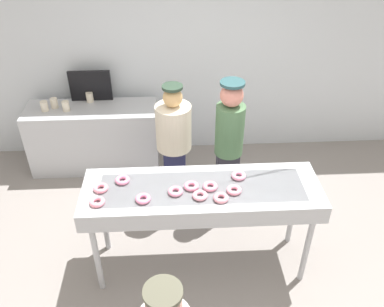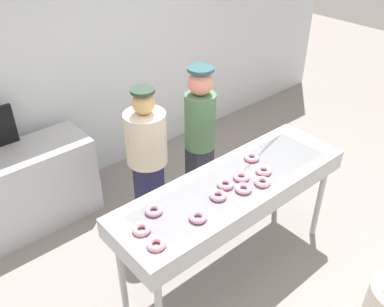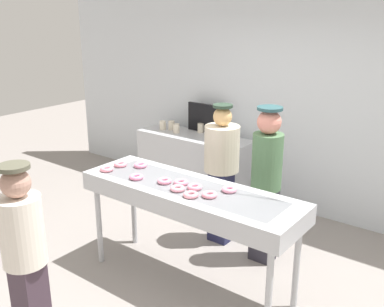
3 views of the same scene
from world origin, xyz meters
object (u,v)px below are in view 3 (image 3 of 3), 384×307
(strawberry_donut_2, at_px, (120,164))
(paper_cup_3, at_px, (201,128))
(prep_counter, at_px, (194,165))
(paper_cup_1, at_px, (172,125))
(menu_display, at_px, (204,118))
(strawberry_donut_8, at_px, (107,169))
(worker_assistant, at_px, (266,178))
(strawberry_donut_3, at_px, (181,182))
(strawberry_donut_9, at_px, (191,195))
(customer_waiting, at_px, (25,259))
(strawberry_donut_5, at_px, (178,188))
(strawberry_donut_7, at_px, (195,187))
(fryer_conveyor, at_px, (189,196))
(paper_cup_0, at_px, (176,128))
(worker_baker, at_px, (222,164))
(strawberry_donut_6, at_px, (209,195))
(strawberry_donut_0, at_px, (164,181))
(strawberry_donut_4, at_px, (140,165))
(paper_cup_2, at_px, (163,125))
(strawberry_donut_1, at_px, (136,177))
(strawberry_donut_10, at_px, (229,189))

(strawberry_donut_2, distance_m, paper_cup_3, 1.97)
(prep_counter, height_order, paper_cup_1, paper_cup_1)
(strawberry_donut_2, distance_m, menu_display, 2.01)
(strawberry_donut_8, xyz_separation_m, worker_assistant, (1.25, 0.97, -0.10))
(strawberry_donut_3, distance_m, prep_counter, 2.20)
(strawberry_donut_9, height_order, worker_assistant, worker_assistant)
(strawberry_donut_3, height_order, customer_waiting, customer_waiting)
(strawberry_donut_5, distance_m, strawberry_donut_7, 0.15)
(fryer_conveyor, distance_m, paper_cup_0, 2.32)
(strawberry_donut_3, xyz_separation_m, paper_cup_1, (-1.62, 1.81, -0.08))
(strawberry_donut_9, bearing_deg, strawberry_donut_2, 169.93)
(strawberry_donut_9, bearing_deg, customer_waiting, -109.81)
(strawberry_donut_2, relative_size, paper_cup_0, 1.05)
(worker_baker, relative_size, prep_counter, 0.96)
(strawberry_donut_6, relative_size, paper_cup_1, 1.05)
(strawberry_donut_0, height_order, strawberry_donut_6, same)
(strawberry_donut_3, xyz_separation_m, strawberry_donut_5, (0.07, -0.13, 0.00))
(strawberry_donut_4, bearing_deg, strawberry_donut_3, -10.71)
(paper_cup_1, height_order, paper_cup_2, same)
(strawberry_donut_1, xyz_separation_m, strawberry_donut_9, (0.67, -0.02, 0.00))
(strawberry_donut_6, relative_size, strawberry_donut_10, 1.00)
(strawberry_donut_3, relative_size, paper_cup_1, 1.05)
(strawberry_donut_3, height_order, menu_display, menu_display)
(strawberry_donut_10, xyz_separation_m, paper_cup_3, (-1.64, 1.82, -0.08))
(strawberry_donut_3, bearing_deg, strawberry_donut_9, -35.06)
(strawberry_donut_1, xyz_separation_m, strawberry_donut_8, (-0.39, -0.02, 0.00))
(strawberry_donut_6, height_order, customer_waiting, customer_waiting)
(fryer_conveyor, bearing_deg, strawberry_donut_3, 178.97)
(strawberry_donut_8, height_order, paper_cup_2, strawberry_donut_8)
(strawberry_donut_10, distance_m, worker_baker, 0.96)
(strawberry_donut_4, height_order, strawberry_donut_6, same)
(menu_display, bearing_deg, prep_counter, -90.00)
(worker_baker, relative_size, customer_waiting, 1.01)
(strawberry_donut_7, bearing_deg, worker_assistant, 71.38)
(strawberry_donut_0, distance_m, strawberry_donut_2, 0.66)
(strawberry_donut_5, distance_m, worker_baker, 1.04)
(paper_cup_2, bearing_deg, strawberry_donut_1, -55.31)
(strawberry_donut_10, xyz_separation_m, worker_assistant, (0.00, 0.68, -0.10))
(strawberry_donut_1, relative_size, strawberry_donut_2, 1.00)
(strawberry_donut_5, xyz_separation_m, strawberry_donut_6, (0.30, 0.06, 0.00))
(fryer_conveyor, bearing_deg, strawberry_donut_6, -15.05)
(strawberry_donut_10, height_order, paper_cup_1, strawberry_donut_10)
(strawberry_donut_1, xyz_separation_m, strawberry_donut_2, (-0.38, 0.16, 0.00))
(paper_cup_2, bearing_deg, strawberry_donut_5, -46.18)
(strawberry_donut_6, bearing_deg, paper_cup_3, 127.87)
(strawberry_donut_2, relative_size, strawberry_donut_9, 1.00)
(strawberry_donut_2, relative_size, customer_waiting, 0.09)
(strawberry_donut_8, xyz_separation_m, strawberry_donut_10, (1.25, 0.29, 0.00))
(worker_baker, distance_m, paper_cup_1, 1.74)
(worker_assistant, xyz_separation_m, paper_cup_3, (-1.64, 1.14, 0.02))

